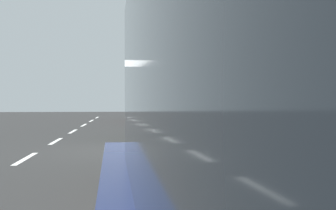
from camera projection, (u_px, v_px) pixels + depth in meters
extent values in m
plane|color=#2A2A2A|center=(127.00, 150.00, 12.63)|extent=(62.51, 62.51, 0.00)
cube|color=gray|center=(261.00, 146.00, 12.94)|extent=(3.28, 39.07, 0.16)
cube|color=gray|center=(204.00, 146.00, 12.81)|extent=(0.16, 39.07, 0.16)
cube|color=white|center=(26.00, 159.00, 10.81)|extent=(0.14, 2.20, 0.01)
cube|color=white|center=(56.00, 141.00, 14.99)|extent=(0.14, 2.20, 0.01)
cube|color=white|center=(73.00, 131.00, 19.18)|extent=(0.14, 2.20, 0.01)
cube|color=white|center=(84.00, 125.00, 23.37)|extent=(0.14, 2.20, 0.01)
cube|color=white|center=(91.00, 121.00, 27.55)|extent=(0.14, 2.20, 0.01)
cube|color=white|center=(97.00, 117.00, 31.74)|extent=(0.14, 2.20, 0.01)
cube|color=white|center=(154.00, 149.00, 12.69)|extent=(0.12, 39.07, 0.01)
cube|color=tan|center=(204.00, 149.00, 6.59)|extent=(2.29, 5.41, 0.80)
cube|color=black|center=(192.00, 96.00, 7.49)|extent=(1.82, 1.61, 0.80)
cube|color=tan|center=(226.00, 124.00, 5.40)|extent=(2.02, 2.76, 0.12)
cylinder|color=black|center=(231.00, 156.00, 8.35)|extent=(0.27, 0.81, 0.80)
cylinder|color=black|center=(137.00, 158.00, 8.09)|extent=(0.27, 0.81, 0.80)
cylinder|color=black|center=(311.00, 195.00, 5.09)|extent=(0.27, 0.81, 0.80)
cylinder|color=black|center=(158.00, 200.00, 4.84)|extent=(0.27, 0.81, 0.80)
cube|color=#1E512D|center=(163.00, 124.00, 14.93)|extent=(1.79, 4.41, 0.64)
cube|color=black|center=(163.00, 106.00, 14.92)|extent=(1.56, 2.11, 0.60)
cylinder|color=black|center=(182.00, 129.00, 16.37)|extent=(0.22, 0.66, 0.66)
cylinder|color=black|center=(139.00, 129.00, 16.23)|extent=(0.22, 0.66, 0.66)
cylinder|color=black|center=(192.00, 135.00, 13.65)|extent=(0.22, 0.66, 0.66)
cylinder|color=black|center=(141.00, 136.00, 13.51)|extent=(0.22, 0.66, 0.66)
cube|color=maroon|center=(151.00, 112.00, 26.76)|extent=(1.93, 4.46, 0.64)
cube|color=black|center=(151.00, 102.00, 26.74)|extent=(1.63, 2.16, 0.60)
cylinder|color=black|center=(161.00, 115.00, 28.21)|extent=(0.24, 0.67, 0.66)
cylinder|color=black|center=(136.00, 115.00, 28.02)|extent=(0.24, 0.67, 0.66)
cylinder|color=black|center=(166.00, 117.00, 25.50)|extent=(0.24, 0.67, 0.66)
cylinder|color=black|center=(138.00, 117.00, 25.31)|extent=(0.24, 0.67, 0.66)
torus|color=black|center=(179.00, 145.00, 10.76)|extent=(0.68, 0.29, 0.71)
torus|color=black|center=(215.00, 143.00, 11.19)|extent=(0.68, 0.29, 0.71)
cylinder|color=black|center=(193.00, 140.00, 10.92)|extent=(0.62, 0.26, 0.53)
cylinder|color=black|center=(205.00, 140.00, 11.07)|extent=(0.14, 0.08, 0.49)
cylinder|color=black|center=(195.00, 131.00, 10.93)|extent=(0.70, 0.29, 0.05)
cylinder|color=black|center=(209.00, 146.00, 11.12)|extent=(0.34, 0.16, 0.19)
cylinder|color=black|center=(211.00, 137.00, 11.14)|extent=(0.26, 0.13, 0.34)
cylinder|color=black|center=(180.00, 138.00, 10.77)|extent=(0.12, 0.07, 0.35)
cube|color=black|center=(207.00, 129.00, 11.09)|extent=(0.26, 0.18, 0.05)
cylinder|color=black|center=(182.00, 128.00, 10.78)|extent=(0.19, 0.44, 0.03)
cylinder|color=#C6B284|center=(206.00, 144.00, 10.63)|extent=(0.15, 0.15, 0.78)
cylinder|color=#C6B284|center=(211.00, 145.00, 10.45)|extent=(0.15, 0.15, 0.78)
cube|color=white|center=(208.00, 117.00, 10.53)|extent=(0.38, 0.44, 0.55)
cylinder|color=white|center=(202.00, 118.00, 10.75)|extent=(0.10, 0.10, 0.52)
cylinder|color=white|center=(215.00, 118.00, 10.31)|extent=(0.10, 0.10, 0.52)
sphere|color=#8C825A|center=(208.00, 101.00, 10.52)|extent=(0.22, 0.22, 0.22)
sphere|color=navy|center=(208.00, 99.00, 10.52)|extent=(0.24, 0.24, 0.24)
cube|color=black|center=(215.00, 116.00, 10.63)|extent=(0.30, 0.35, 0.44)
cylinder|color=brown|center=(273.00, 106.00, 10.56)|extent=(0.34, 0.34, 2.31)
ellipsoid|color=#24702A|center=(273.00, 29.00, 10.53)|extent=(2.59, 2.59, 2.39)
cylinder|color=brown|center=(217.00, 91.00, 17.72)|extent=(0.33, 0.33, 3.25)
ellipsoid|color=#287424|center=(217.00, 32.00, 17.67)|extent=(2.77, 2.77, 2.57)
cylinder|color=brown|center=(184.00, 94.00, 29.45)|extent=(0.46, 0.46, 3.11)
ellipsoid|color=#376D2F|center=(184.00, 59.00, 29.41)|extent=(2.87, 2.87, 2.47)
cylinder|color=black|center=(331.00, 148.00, 8.41)|extent=(0.15, 0.15, 0.80)
cylinder|color=black|center=(320.00, 147.00, 8.45)|extent=(0.15, 0.15, 0.80)
cube|color=#264C26|center=(326.00, 112.00, 8.42)|extent=(0.42, 0.32, 0.57)
cylinder|color=#264C26|center=(312.00, 114.00, 8.46)|extent=(0.10, 0.10, 0.54)
sphere|color=#8D8156|center=(326.00, 92.00, 8.41)|extent=(0.22, 0.22, 0.22)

